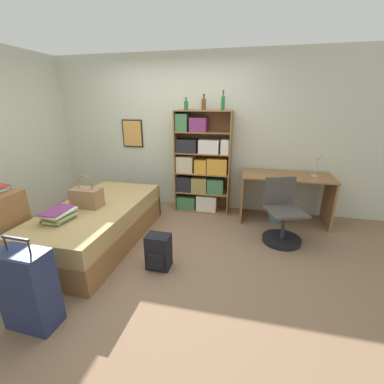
% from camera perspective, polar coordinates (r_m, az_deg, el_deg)
% --- Properties ---
extents(ground_plane, '(14.00, 14.00, 0.00)m').
position_cam_1_polar(ground_plane, '(3.53, -9.37, -12.03)').
color(ground_plane, '#84664C').
extents(wall_back, '(10.00, 0.09, 2.60)m').
position_cam_1_polar(wall_back, '(4.61, -2.51, 12.79)').
color(wall_back, beige).
rests_on(wall_back, ground_plane).
extents(bed, '(1.03, 2.06, 0.53)m').
position_cam_1_polar(bed, '(3.74, -19.96, -6.55)').
color(bed, olive).
rests_on(bed, ground_plane).
extents(handbag, '(0.37, 0.22, 0.42)m').
position_cam_1_polar(handbag, '(3.58, -22.34, -1.06)').
color(handbag, '#93704C').
rests_on(handbag, bed).
extents(book_stack_on_bed, '(0.33, 0.38, 0.13)m').
position_cam_1_polar(book_stack_on_bed, '(3.32, -27.52, -4.50)').
color(book_stack_on_bed, '#427A4C').
rests_on(book_stack_on_bed, bed).
extents(suitcase, '(0.43, 0.26, 0.85)m').
position_cam_1_polar(suitcase, '(2.64, -32.58, -17.78)').
color(suitcase, navy).
rests_on(suitcase, ground_plane).
extents(bookcase, '(0.93, 0.35, 1.71)m').
position_cam_1_polar(bookcase, '(4.38, 1.89, 5.62)').
color(bookcase, olive).
rests_on(bookcase, ground_plane).
extents(bottle_green, '(0.07, 0.07, 0.19)m').
position_cam_1_polar(bottle_green, '(4.28, -1.32, 18.73)').
color(bottle_green, '#1E6B2D').
rests_on(bottle_green, bookcase).
extents(bottle_brown, '(0.07, 0.07, 0.24)m').
position_cam_1_polar(bottle_brown, '(4.28, 2.61, 18.97)').
color(bottle_brown, brown).
rests_on(bottle_brown, bookcase).
extents(bottle_clear, '(0.06, 0.06, 0.29)m').
position_cam_1_polar(bottle_clear, '(4.23, 6.90, 19.11)').
color(bottle_clear, '#1E6B2D').
rests_on(bottle_clear, bookcase).
extents(desk, '(1.34, 0.64, 0.77)m').
position_cam_1_polar(desk, '(4.28, 20.02, 0.70)').
color(desk, olive).
rests_on(desk, ground_plane).
extents(desk_lamp, '(0.15, 0.11, 0.39)m').
position_cam_1_polar(desk_lamp, '(4.22, 26.37, 6.45)').
color(desk_lamp, '#ADA89E').
rests_on(desk_lamp, desk).
extents(desk_chair, '(0.60, 0.60, 0.86)m').
position_cam_1_polar(desk_chair, '(3.74, 19.33, -6.40)').
color(desk_chair, black).
rests_on(desk_chair, ground_plane).
extents(backpack, '(0.27, 0.23, 0.41)m').
position_cam_1_polar(backpack, '(3.04, -7.45, -13.06)').
color(backpack, black).
rests_on(backpack, ground_plane).
extents(waste_bin, '(0.21, 0.21, 0.23)m').
position_cam_1_polar(waste_bin, '(4.35, 17.98, -4.76)').
color(waste_bin, slate).
rests_on(waste_bin, ground_plane).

